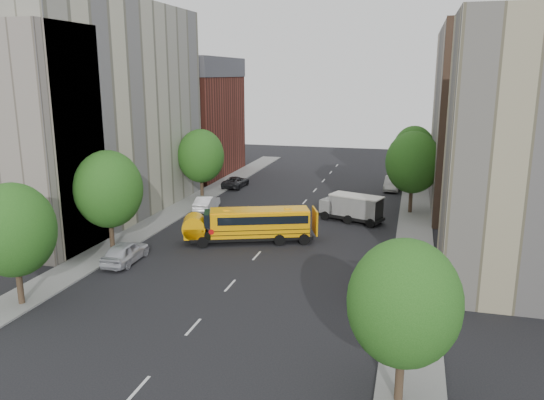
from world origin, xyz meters
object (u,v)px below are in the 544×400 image
at_px(street_tree_4, 413,162).
at_px(safari_truck, 352,207).
at_px(street_tree_1, 108,189).
at_px(school_bus, 250,223).
at_px(parked_car_5, 392,183).
at_px(parked_car_3, 376,286).
at_px(street_tree_5, 414,150).
at_px(street_tree_3, 404,303).
at_px(parked_car_1, 207,203).
at_px(street_tree_2, 201,156).
at_px(parked_car_2, 236,182).
at_px(parked_car_0, 125,252).
at_px(street_tree_0, 13,230).

relative_size(street_tree_4, safari_truck, 1.29).
relative_size(street_tree_1, street_tree_4, 0.98).
relative_size(school_bus, parked_car_5, 2.06).
height_order(street_tree_4, parked_car_3, street_tree_4).
relative_size(street_tree_1, street_tree_5, 1.05).
xyz_separation_m(street_tree_3, school_bus, (-12.50, 19.17, -2.89)).
height_order(safari_truck, parked_car_3, safari_truck).
distance_m(street_tree_3, parked_car_1, 34.39).
relative_size(street_tree_2, parked_car_2, 1.60).
distance_m(parked_car_0, parked_car_1, 15.75).
relative_size(street_tree_2, street_tree_4, 0.95).
distance_m(school_bus, safari_truck, 11.06).
distance_m(street_tree_4, parked_car_5, 11.55).
distance_m(street_tree_1, parked_car_1, 14.66).
xyz_separation_m(street_tree_4, safari_truck, (-5.22, -4.50, -3.73)).
relative_size(street_tree_3, street_tree_5, 0.95).
xyz_separation_m(street_tree_3, parked_car_2, (-20.60, 39.21, -3.79)).
relative_size(parked_car_2, parked_car_3, 0.90).
distance_m(street_tree_5, school_bus, 27.98).
relative_size(street_tree_3, parked_car_2, 1.48).
bearing_deg(street_tree_2, street_tree_1, -90.00).
bearing_deg(parked_car_3, parked_car_1, 131.80).
relative_size(street_tree_2, school_bus, 0.77).
distance_m(safari_truck, parked_car_0, 21.19).
bearing_deg(parked_car_2, parked_car_5, -167.99).
bearing_deg(street_tree_0, parked_car_3, 17.98).
height_order(parked_car_1, parked_car_3, parked_car_3).
height_order(street_tree_5, parked_car_1, street_tree_5).
distance_m(street_tree_1, school_bus, 11.33).
bearing_deg(parked_car_3, street_tree_4, 80.94).
bearing_deg(safari_truck, street_tree_1, -121.92).
height_order(school_bus, parked_car_5, school_bus).
xyz_separation_m(street_tree_0, safari_truck, (16.78, 23.50, -3.29)).
relative_size(street_tree_2, parked_car_0, 1.63).
height_order(street_tree_0, street_tree_4, street_tree_4).
bearing_deg(parked_car_0, parked_car_1, -92.29).
distance_m(street_tree_2, school_bus, 16.29).
bearing_deg(parked_car_5, street_tree_3, -84.97).
bearing_deg(school_bus, parked_car_1, 109.35).
height_order(street_tree_4, parked_car_0, street_tree_4).
distance_m(street_tree_2, safari_truck, 17.71).
relative_size(parked_car_1, parked_car_2, 0.95).
bearing_deg(school_bus, street_tree_1, -172.05).
height_order(school_bus, parked_car_3, school_bus).
relative_size(parked_car_2, parked_car_5, 0.98).
distance_m(parked_car_1, parked_car_3, 25.03).
relative_size(school_bus, parked_car_0, 2.13).
height_order(parked_car_2, parked_car_3, parked_car_3).
relative_size(street_tree_1, parked_car_0, 1.68).
height_order(street_tree_2, safari_truck, street_tree_2).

